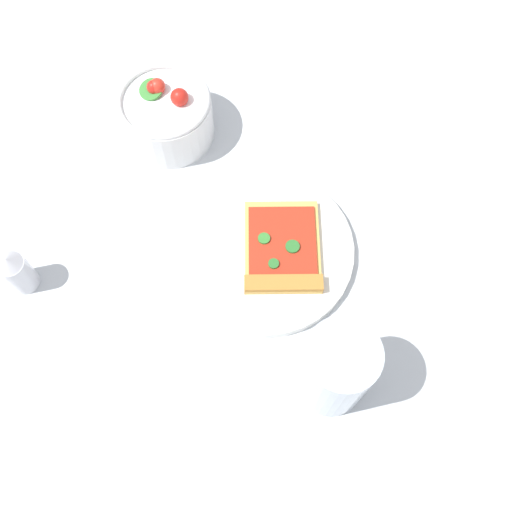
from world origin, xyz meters
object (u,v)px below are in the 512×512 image
at_px(soda_glass, 335,371).
at_px(salad_bowl, 166,115).
at_px(plate, 264,250).
at_px(pizza_slice_main, 283,253).
at_px(paper_napkin, 510,304).
at_px(pepper_shaker, 17,271).

bearing_deg(soda_glass, salad_bowl, -49.40).
bearing_deg(plate, pizza_slice_main, 166.83).
distance_m(soda_glass, paper_napkin, 0.25).
bearing_deg(pepper_shaker, salad_bowl, -115.76).
height_order(plate, salad_bowl, salad_bowl).
distance_m(pizza_slice_main, paper_napkin, 0.29).
bearing_deg(salad_bowl, pizza_slice_main, 138.36).
height_order(soda_glass, pepper_shaker, soda_glass).
distance_m(plate, pepper_shaker, 0.30).
xyz_separation_m(paper_napkin, pepper_shaker, (0.60, 0.08, 0.03)).
bearing_deg(paper_napkin, pizza_slice_main, -1.86).
distance_m(plate, soda_glass, 0.19).
bearing_deg(soda_glass, plate, -55.33).
relative_size(plate, pizza_slice_main, 1.63).
bearing_deg(paper_napkin, pepper_shaker, 7.47).
xyz_separation_m(pizza_slice_main, pepper_shaker, (0.31, 0.09, 0.02)).
relative_size(salad_bowl, soda_glass, 0.96).
xyz_separation_m(pizza_slice_main, soda_glass, (-0.08, 0.14, 0.04)).
height_order(salad_bowl, soda_glass, soda_glass).
bearing_deg(pizza_slice_main, pepper_shaker, 15.76).
height_order(pizza_slice_main, soda_glass, soda_glass).
relative_size(pizza_slice_main, soda_glass, 1.07).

